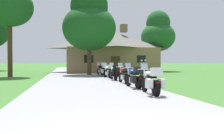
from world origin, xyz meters
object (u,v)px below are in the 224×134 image
motorcycle_green_sixth_in_row (104,70)px  bystander_blue_shirt_near_lodge (145,67)px  motorcycle_white_fourth_in_row (114,73)px  motorcycle_red_third_in_row (124,74)px  tree_by_lodge_front (89,22)px  bystander_olive_shirt_beside_signpost (142,66)px  motorcycle_white_fifth_in_row (108,71)px  motorcycle_red_farthest_in_row (100,69)px  motorcycle_white_nearest_to_camera (152,81)px  tree_left_near (10,2)px  tree_right_of_lodge (158,33)px  motorcycle_blue_second_in_row (135,77)px

motorcycle_green_sixth_in_row → bystander_blue_shirt_near_lodge: size_ratio=1.25×
motorcycle_green_sixth_in_row → motorcycle_white_fourth_in_row: bearing=-91.0°
motorcycle_red_third_in_row → tree_by_lodge_front: bearing=94.0°
bystander_olive_shirt_beside_signpost → motorcycle_white_fifth_in_row: bearing=41.7°
motorcycle_red_third_in_row → motorcycle_red_farthest_in_row: same height
motorcycle_white_fifth_in_row → motorcycle_white_nearest_to_camera: bearing=-99.0°
motorcycle_white_fourth_in_row → tree_left_near: bearing=142.9°
motorcycle_green_sixth_in_row → motorcycle_red_farthest_in_row: bearing=88.0°
motorcycle_red_farthest_in_row → bystander_olive_shirt_beside_signpost: size_ratio=1.25×
motorcycle_green_sixth_in_row → tree_right_of_lodge: (10.25, 12.02, 5.25)m
motorcycle_green_sixth_in_row → tree_by_lodge_front: 5.87m
motorcycle_green_sixth_in_row → tree_right_of_lodge: 16.65m
bystander_blue_shirt_near_lodge → tree_by_lodge_front: (-5.69, 1.51, 4.74)m
motorcycle_white_fourth_in_row → motorcycle_red_farthest_in_row: same height
motorcycle_blue_second_in_row → motorcycle_white_nearest_to_camera: bearing=-96.4°
tree_right_of_lodge → motorcycle_white_nearest_to_camera: bearing=-112.3°
motorcycle_red_farthest_in_row → tree_left_near: size_ratio=0.21×
motorcycle_red_farthest_in_row → motorcycle_blue_second_in_row: bearing=-98.6°
motorcycle_red_third_in_row → tree_by_lodge_front: size_ratio=0.22×
bystander_olive_shirt_beside_signpost → tree_by_lodge_front: size_ratio=0.18×
tree_right_of_lodge → motorcycle_red_farthest_in_row: bearing=-138.5°
motorcycle_blue_second_in_row → tree_by_lodge_front: tree_by_lodge_front is taller
motorcycle_white_nearest_to_camera → motorcycle_green_sixth_in_row: (0.15, 13.31, 0.00)m
motorcycle_red_third_in_row → tree_left_near: (-8.77, 9.26, 6.45)m
motorcycle_blue_second_in_row → tree_by_lodge_front: 14.41m
bystander_olive_shirt_beside_signpost → tree_by_lodge_front: bearing=-11.4°
bystander_olive_shirt_beside_signpost → motorcycle_white_nearest_to_camera: bearing=69.8°
motorcycle_white_fifth_in_row → tree_by_lodge_front: size_ratio=0.22×
motorcycle_white_fifth_in_row → tree_left_near: 11.50m
motorcycle_white_nearest_to_camera → tree_right_of_lodge: (10.40, 25.33, 5.25)m
motorcycle_green_sixth_in_row → bystander_blue_shirt_near_lodge: 4.73m
motorcycle_red_farthest_in_row → bystander_olive_shirt_beside_signpost: bearing=-21.5°
motorcycle_blue_second_in_row → tree_by_lodge_front: bearing=88.9°
motorcycle_red_third_in_row → tree_left_near: tree_left_near is taller
motorcycle_red_farthest_in_row → tree_left_near: bearing=-177.0°
motorcycle_blue_second_in_row → motorcycle_white_fifth_in_row: 8.20m
motorcycle_green_sixth_in_row → tree_left_near: tree_left_near is taller
motorcycle_red_third_in_row → bystander_blue_shirt_near_lodge: (4.53, 9.14, 0.31)m
tree_by_lodge_front → bystander_olive_shirt_beside_signpost: bearing=-7.8°
motorcycle_green_sixth_in_row → motorcycle_red_farthest_in_row: (0.09, 3.04, 0.01)m
tree_by_lodge_front → bystander_blue_shirt_near_lodge: bearing=-14.9°
motorcycle_white_nearest_to_camera → tree_by_lodge_front: tree_by_lodge_front is taller
bystander_olive_shirt_beside_signpost → motorcycle_red_farthest_in_row: bearing=-17.4°
motorcycle_blue_second_in_row → tree_by_lodge_front: size_ratio=0.22×
motorcycle_green_sixth_in_row → motorcycle_red_third_in_row: bearing=-90.1°
motorcycle_white_fifth_in_row → tree_by_lodge_front: bearing=93.3°
tree_by_lodge_front → motorcycle_white_nearest_to_camera: bearing=-86.5°
tree_by_lodge_front → tree_right_of_lodge: size_ratio=1.01×
motorcycle_blue_second_in_row → motorcycle_red_third_in_row: size_ratio=1.00×
motorcycle_red_farthest_in_row → tree_by_lodge_front: tree_by_lodge_front is taller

